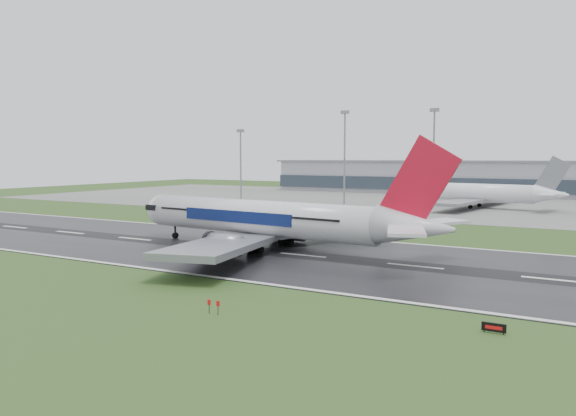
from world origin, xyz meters
The scene contains 10 objects.
ground centered at (0.00, 0.00, 0.00)m, with size 520.00×520.00×0.00m, color #274619.
runway centered at (0.00, 0.00, 0.05)m, with size 400.00×45.00×0.10m, color black.
apron centered at (0.00, 125.00, 0.04)m, with size 400.00×130.00×0.08m, color slate.
terminal centered at (0.00, 185.00, 7.50)m, with size 240.00×36.00×15.00m, color #93959E.
main_airliner centered at (-26.90, 2.39, 9.91)m, with size 66.44×63.28×19.62m, color silver, non-canonical shape.
parked_airliner centered at (-11.10, 109.15, 8.55)m, with size 57.81×53.82×16.94m, color white, non-canonical shape.
runway_sign centered at (16.01, -28.59, 0.52)m, with size 2.30×0.26×1.04m, color black, non-canonical shape.
floodmast_0 centered at (-100.38, 100.00, 13.63)m, with size 0.64×0.64×27.27m, color gray.
floodmast_1 centered at (-55.01, 100.00, 16.41)m, with size 0.64×0.64×32.83m, color gray.
floodmast_2 centered at (-22.82, 100.00, 16.15)m, with size 0.64×0.64×32.30m, color gray.
Camera 1 is at (23.70, -83.97, 17.17)m, focal length 34.09 mm.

